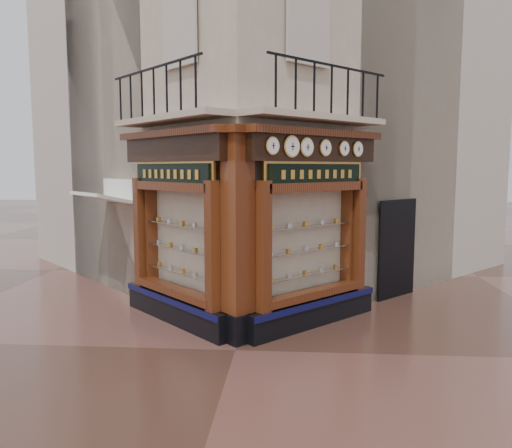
# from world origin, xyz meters

# --- Properties ---
(ground) EXTENTS (80.00, 80.00, 0.00)m
(ground) POSITION_xyz_m (0.00, 0.00, 0.00)
(ground) COLOR #462A20
(ground) RESTS_ON ground
(main_building) EXTENTS (11.31, 11.31, 12.00)m
(main_building) POSITION_xyz_m (0.00, 6.16, 6.00)
(main_building) COLOR beige
(main_building) RESTS_ON ground
(neighbour_left) EXTENTS (11.31, 11.31, 11.00)m
(neighbour_left) POSITION_xyz_m (-2.47, 8.63, 5.50)
(neighbour_left) COLOR beige
(neighbour_left) RESTS_ON ground
(neighbour_right) EXTENTS (11.31, 11.31, 11.00)m
(neighbour_right) POSITION_xyz_m (2.47, 8.63, 5.50)
(neighbour_right) COLOR beige
(neighbour_right) RESTS_ON ground
(shopfront_left) EXTENTS (2.86, 2.86, 3.98)m
(shopfront_left) POSITION_xyz_m (-1.41, 1.57, 1.98)
(shopfront_left) COLOR black
(shopfront_left) RESTS_ON ground
(shopfront_right) EXTENTS (2.86, 2.86, 3.98)m
(shopfront_right) POSITION_xyz_m (1.41, 1.57, 1.98)
(shopfront_right) COLOR black
(shopfront_right) RESTS_ON ground
(corner_pilaster) EXTENTS (0.85, 0.85, 3.98)m
(corner_pilaster) POSITION_xyz_m (0.00, 0.50, 1.95)
(corner_pilaster) COLOR black
(corner_pilaster) RESTS_ON ground
(balcony) EXTENTS (5.94, 2.97, 1.03)m
(balcony) POSITION_xyz_m (0.00, 1.49, 4.22)
(balcony) COLOR beige
(balcony) RESTS_ON ground
(clock_a) EXTENTS (0.27, 0.27, 0.33)m
(clock_a) POSITION_xyz_m (0.63, 0.52, 3.62)
(clock_a) COLOR gold
(clock_a) RESTS_ON ground
(clock_b) EXTENTS (0.32, 0.32, 0.41)m
(clock_b) POSITION_xyz_m (0.97, 0.87, 3.62)
(clock_b) COLOR gold
(clock_b) RESTS_ON ground
(clock_c) EXTENTS (0.29, 0.29, 0.37)m
(clock_c) POSITION_xyz_m (1.26, 1.15, 3.62)
(clock_c) COLOR gold
(clock_c) RESTS_ON ground
(clock_d) EXTENTS (0.27, 0.27, 0.33)m
(clock_d) POSITION_xyz_m (1.63, 1.53, 3.62)
(clock_d) COLOR gold
(clock_d) RESTS_ON ground
(clock_e) EXTENTS (0.26, 0.26, 0.31)m
(clock_e) POSITION_xyz_m (2.04, 1.94, 3.62)
(clock_e) COLOR gold
(clock_e) RESTS_ON ground
(clock_f) EXTENTS (0.27, 0.27, 0.33)m
(clock_f) POSITION_xyz_m (2.36, 2.26, 3.62)
(clock_f) COLOR gold
(clock_f) RESTS_ON ground
(awning) EXTENTS (1.88, 1.88, 0.30)m
(awning) POSITION_xyz_m (-3.69, 3.48, 0.00)
(awning) COLOR white
(awning) RESTS_ON ground
(signboard_left) EXTENTS (2.11, 2.11, 0.57)m
(signboard_left) POSITION_xyz_m (-1.46, 1.51, 3.10)
(signboard_left) COLOR gold
(signboard_left) RESTS_ON ground
(signboard_right) EXTENTS (2.03, 2.03, 0.54)m
(signboard_right) POSITION_xyz_m (1.46, 1.51, 3.10)
(signboard_right) COLOR gold
(signboard_right) RESTS_ON ground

